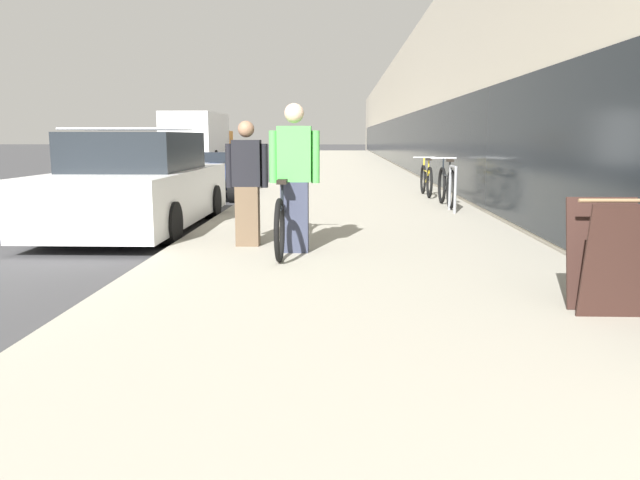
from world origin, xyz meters
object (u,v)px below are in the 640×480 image
bike_rack_hoop (453,184)px  sandwich_board_sign (612,257)px  parked_sedan_curbside (138,186)px  tandem_bicycle (287,216)px  vintage_roadster_curbside (209,178)px  moving_truck (199,140)px  person_rider (295,178)px  cruiser_bike_nearest (446,186)px  cruiser_bike_middle (426,180)px  person_bystander (247,184)px

bike_rack_hoop → sandwich_board_sign: (0.05, -6.65, -0.06)m
parked_sedan_curbside → tandem_bicycle: bearing=-38.7°
vintage_roadster_curbside → moving_truck: bearing=103.6°
person_rider → parked_sedan_curbside: person_rider is taller
person_rider → cruiser_bike_nearest: size_ratio=0.96×
cruiser_bike_nearest → parked_sedan_curbside: bearing=-153.6°
cruiser_bike_middle → moving_truck: moving_truck is taller
cruiser_bike_middle → vintage_roadster_curbside: vintage_roadster_curbside is taller
cruiser_bike_middle → cruiser_bike_nearest: bearing=-87.4°
person_rider → vintage_roadster_curbside: 8.16m
person_rider → parked_sedan_curbside: size_ratio=0.37×
person_bystander → moving_truck: moving_truck is taller
vintage_roadster_curbside → bike_rack_hoop: bearing=-34.6°
bike_rack_hoop → parked_sedan_curbside: 5.51m
person_rider → cruiser_bike_middle: 7.62m
cruiser_bike_middle → moving_truck: size_ratio=0.26×
person_rider → bike_rack_hoop: bearing=57.8°
person_rider → person_bystander: size_ratio=1.12×
cruiser_bike_nearest → parked_sedan_curbside: size_ratio=0.38×
sandwich_board_sign → parked_sedan_curbside: size_ratio=0.19×
person_bystander → parked_sedan_curbside: (-2.03, 1.97, -0.18)m
bike_rack_hoop → person_bystander: bearing=-130.9°
cruiser_bike_nearest → cruiser_bike_middle: 2.19m
bike_rack_hoop → moving_truck: moving_truck is taller
person_rider → vintage_roadster_curbside: bearing=109.0°
cruiser_bike_middle → sandwich_board_sign: 9.73m
person_bystander → sandwich_board_sign: person_bystander is taller
person_bystander → cruiser_bike_nearest: size_ratio=0.86×
tandem_bicycle → bike_rack_hoop: size_ratio=3.18×
bike_rack_hoop → parked_sedan_curbside: parked_sedan_curbside is taller
sandwich_board_sign → moving_truck: bearing=109.3°
vintage_roadster_curbside → person_rider: bearing=-71.0°
parked_sedan_curbside → person_bystander: bearing=-44.2°
bike_rack_hoop → tandem_bicycle: bearing=-125.8°
tandem_bicycle → sandwich_board_sign: bearing=-46.4°
sandwich_board_sign → vintage_roadster_curbside: size_ratio=0.22×
person_rider → bike_rack_hoop: person_rider is taller
cruiser_bike_nearest → sandwich_board_sign: size_ratio=2.01×
sandwich_board_sign → vintage_roadster_curbside: bearing=117.3°
cruiser_bike_nearest → moving_truck: size_ratio=0.27×
person_bystander → bike_rack_hoop: (3.20, 3.69, -0.27)m
bike_rack_hoop → cruiser_bike_middle: bearing=91.2°
cruiser_bike_middle → vintage_roadster_curbside: bearing=174.2°
person_rider → sandwich_board_sign: size_ratio=1.94×
cruiser_bike_nearest → vintage_roadster_curbside: vintage_roadster_curbside is taller
person_bystander → vintage_roadster_curbside: person_bystander is taller
moving_truck → bike_rack_hoop: bearing=-64.9°
person_rider → person_bystander: 0.75m
parked_sedan_curbside → moving_truck: size_ratio=0.70×
sandwich_board_sign → moving_truck: (-9.06, 25.86, 0.76)m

